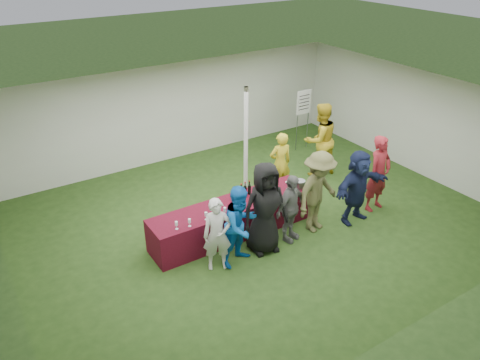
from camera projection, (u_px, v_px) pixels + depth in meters
ground at (256, 220)px, 10.52m from camera, size 60.00×60.00×0.00m
tent at (246, 143)px, 11.02m from camera, size 10.00×10.00×10.00m
serving_table at (232, 219)px, 9.88m from camera, size 3.60×0.80×0.75m
wine_bottles at (253, 188)px, 10.05m from camera, size 0.70×0.11×0.32m
wine_glasses at (200, 217)px, 9.04m from camera, size 1.09×0.11×0.16m
water_bottle at (233, 197)px, 9.76m from camera, size 0.07×0.07×0.23m
bar_towel at (292, 182)px, 10.51m from camera, size 0.25×0.18×0.03m
dump_bucket at (300, 184)px, 10.27m from camera, size 0.24×0.24×0.18m
wine_list_sign at (304, 107)px, 13.39m from camera, size 0.50×0.03×1.80m
staff_pourer at (280, 163)px, 11.33m from camera, size 0.63×0.47×1.57m
staff_back at (320, 140)px, 12.11m from camera, size 1.00×0.80×1.96m
customer_0 at (217, 235)px, 8.72m from camera, size 0.64×0.54×1.49m
customer_1 at (241, 225)px, 8.85m from camera, size 0.93×0.80×1.65m
customer_2 at (265, 208)px, 9.13m from camera, size 1.02×0.75×1.93m
customer_3 at (290, 209)px, 9.54m from camera, size 0.95×0.60×1.50m
customer_4 at (318, 192)px, 9.80m from camera, size 1.31×0.94×1.83m
customer_5 at (357, 187)px, 10.15m from camera, size 1.60×0.62×1.69m
customer_6 at (379, 174)px, 10.58m from camera, size 0.70×0.50×1.81m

